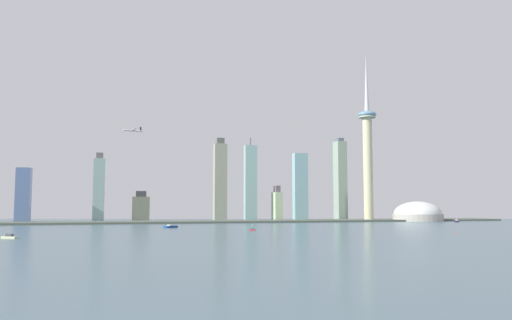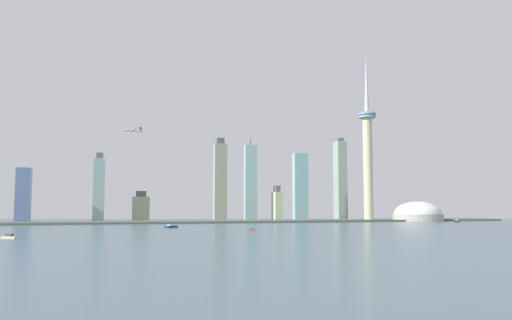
{
  "view_description": "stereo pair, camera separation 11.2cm",
  "coord_description": "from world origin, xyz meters",
  "px_view_note": "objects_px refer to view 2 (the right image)",
  "views": [
    {
      "loc": [
        -175.2,
        -326.91,
        26.87
      ],
      "look_at": [
        38.16,
        457.31,
        98.87
      ],
      "focal_mm": 35.81,
      "sensor_mm": 36.0,
      "label": 1
    },
    {
      "loc": [
        -175.09,
        -326.94,
        26.87
      ],
      "look_at": [
        38.16,
        457.31,
        98.87
      ],
      "focal_mm": 35.81,
      "sensor_mm": 36.0,
      "label": 2
    }
  ],
  "objects_px": {
    "skyscraper_0": "(220,181)",
    "skyscraper_4": "(340,180)",
    "boat_3": "(9,237)",
    "channel_buoy_1": "(169,226)",
    "skyscraper_6": "(300,187)",
    "skyscraper_1": "(141,208)",
    "skyscraper_7": "(250,183)",
    "boat_1": "(457,221)",
    "channel_buoy_0": "(455,233)",
    "boat_2": "(171,227)",
    "boat_0": "(252,230)",
    "stadium_dome": "(418,215)",
    "skyscraper_3": "(23,195)",
    "observation_tower": "(368,147)",
    "skyscraper_5": "(277,205)",
    "airplane": "(133,130)",
    "skyscraper_8": "(99,189)"
  },
  "relations": [
    {
      "from": "boat_3",
      "to": "channel_buoy_0",
      "type": "bearing_deg",
      "value": 28.66
    },
    {
      "from": "skyscraper_1",
      "to": "skyscraper_6",
      "type": "bearing_deg",
      "value": -10.09
    },
    {
      "from": "skyscraper_0",
      "to": "skyscraper_4",
      "type": "distance_m",
      "value": 222.29
    },
    {
      "from": "boat_1",
      "to": "skyscraper_5",
      "type": "bearing_deg",
      "value": -92.98
    },
    {
      "from": "boat_0",
      "to": "skyscraper_0",
      "type": "bearing_deg",
      "value": -60.68
    },
    {
      "from": "boat_2",
      "to": "boat_3",
      "type": "relative_size",
      "value": 1.3
    },
    {
      "from": "skyscraper_3",
      "to": "channel_buoy_0",
      "type": "bearing_deg",
      "value": -42.32
    },
    {
      "from": "skyscraper_0",
      "to": "boat_2",
      "type": "height_order",
      "value": "skyscraper_0"
    },
    {
      "from": "boat_1",
      "to": "airplane",
      "type": "relative_size",
      "value": 0.55
    },
    {
      "from": "observation_tower",
      "to": "skyscraper_4",
      "type": "bearing_deg",
      "value": 107.4
    },
    {
      "from": "stadium_dome",
      "to": "skyscraper_7",
      "type": "relative_size",
      "value": 0.58
    },
    {
      "from": "observation_tower",
      "to": "channel_buoy_0",
      "type": "height_order",
      "value": "observation_tower"
    },
    {
      "from": "observation_tower",
      "to": "boat_2",
      "type": "height_order",
      "value": "observation_tower"
    },
    {
      "from": "observation_tower",
      "to": "channel_buoy_1",
      "type": "distance_m",
      "value": 404.47
    },
    {
      "from": "channel_buoy_0",
      "to": "skyscraper_4",
      "type": "bearing_deg",
      "value": 79.24
    },
    {
      "from": "boat_3",
      "to": "channel_buoy_1",
      "type": "xyz_separation_m",
      "value": [
        145.04,
        181.66,
        -0.53
      ]
    },
    {
      "from": "stadium_dome",
      "to": "channel_buoy_0",
      "type": "relative_size",
      "value": 50.17
    },
    {
      "from": "skyscraper_1",
      "to": "boat_0",
      "type": "distance_m",
      "value": 354.97
    },
    {
      "from": "skyscraper_1",
      "to": "skyscraper_0",
      "type": "bearing_deg",
      "value": -0.87
    },
    {
      "from": "skyscraper_0",
      "to": "skyscraper_4",
      "type": "relative_size",
      "value": 0.96
    },
    {
      "from": "skyscraper_3",
      "to": "skyscraper_7",
      "type": "bearing_deg",
      "value": 3.58
    },
    {
      "from": "boat_1",
      "to": "boat_2",
      "type": "bearing_deg",
      "value": -52.95
    },
    {
      "from": "channel_buoy_0",
      "to": "airplane",
      "type": "height_order",
      "value": "airplane"
    },
    {
      "from": "observation_tower",
      "to": "skyscraper_4",
      "type": "xyz_separation_m",
      "value": [
        -21.08,
        67.28,
        -53.06
      ]
    },
    {
      "from": "skyscraper_1",
      "to": "skyscraper_7",
      "type": "distance_m",
      "value": 188.01
    },
    {
      "from": "skyscraper_7",
      "to": "skyscraper_5",
      "type": "bearing_deg",
      "value": -1.06
    },
    {
      "from": "skyscraper_6",
      "to": "boat_2",
      "type": "xyz_separation_m",
      "value": [
        -237.72,
        -198.83,
        -56.01
      ]
    },
    {
      "from": "skyscraper_5",
      "to": "airplane",
      "type": "height_order",
      "value": "airplane"
    },
    {
      "from": "skyscraper_7",
      "to": "channel_buoy_1",
      "type": "height_order",
      "value": "skyscraper_7"
    },
    {
      "from": "skyscraper_0",
      "to": "skyscraper_6",
      "type": "bearing_deg",
      "value": -18.96
    },
    {
      "from": "skyscraper_3",
      "to": "channel_buoy_0",
      "type": "height_order",
      "value": "skyscraper_3"
    },
    {
      "from": "skyscraper_1",
      "to": "skyscraper_7",
      "type": "relative_size",
      "value": 0.35
    },
    {
      "from": "stadium_dome",
      "to": "skyscraper_5",
      "type": "distance_m",
      "value": 239.28
    },
    {
      "from": "skyscraper_4",
      "to": "skyscraper_5",
      "type": "relative_size",
      "value": 2.47
    },
    {
      "from": "stadium_dome",
      "to": "skyscraper_5",
      "type": "height_order",
      "value": "skyscraper_5"
    },
    {
      "from": "skyscraper_0",
      "to": "skyscraper_1",
      "type": "height_order",
      "value": "skyscraper_0"
    },
    {
      "from": "boat_1",
      "to": "skyscraper_7",
      "type": "bearing_deg",
      "value": -89.07
    },
    {
      "from": "skyscraper_1",
      "to": "channel_buoy_0",
      "type": "distance_m",
      "value": 520.31
    },
    {
      "from": "skyscraper_3",
      "to": "skyscraper_7",
      "type": "relative_size",
      "value": 0.58
    },
    {
      "from": "channel_buoy_1",
      "to": "airplane",
      "type": "relative_size",
      "value": 0.06
    },
    {
      "from": "boat_3",
      "to": "channel_buoy_1",
      "type": "relative_size",
      "value": 8.2
    },
    {
      "from": "skyscraper_0",
      "to": "channel_buoy_0",
      "type": "relative_size",
      "value": 85.69
    },
    {
      "from": "skyscraper_4",
      "to": "skyscraper_3",
      "type": "bearing_deg",
      "value": -176.51
    },
    {
      "from": "skyscraper_3",
      "to": "boat_2",
      "type": "xyz_separation_m",
      "value": [
        197.5,
        -206.79,
        -39.76
      ]
    },
    {
      "from": "stadium_dome",
      "to": "channel_buoy_1",
      "type": "bearing_deg",
      "value": -162.8
    },
    {
      "from": "skyscraper_0",
      "to": "skyscraper_7",
      "type": "xyz_separation_m",
      "value": [
        50.13,
        -14.42,
        -3.17
      ]
    },
    {
      "from": "observation_tower",
      "to": "airplane",
      "type": "height_order",
      "value": "observation_tower"
    },
    {
      "from": "skyscraper_3",
      "to": "skyscraper_8",
      "type": "height_order",
      "value": "skyscraper_8"
    },
    {
      "from": "channel_buoy_0",
      "to": "skyscraper_3",
      "type": "bearing_deg",
      "value": 137.68
    },
    {
      "from": "skyscraper_6",
      "to": "boat_0",
      "type": "xyz_separation_m",
      "value": [
        -161.88,
        -293.21,
        -56.4
      ]
    }
  ]
}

